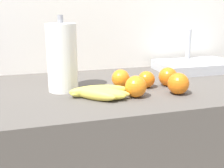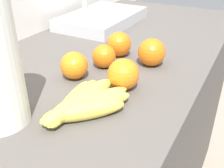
% 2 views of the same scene
% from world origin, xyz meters
% --- Properties ---
extents(wall_back, '(2.21, 0.06, 1.30)m').
position_xyz_m(wall_back, '(0.00, 0.35, 0.65)').
color(wall_back, silver).
rests_on(wall_back, ground).
extents(banana_bunch, '(0.22, 0.15, 0.04)m').
position_xyz_m(banana_bunch, '(-0.17, -0.12, 0.91)').
color(banana_bunch, '#DFC84C').
rests_on(banana_bunch, counter).
extents(orange_front, '(0.07, 0.07, 0.07)m').
position_xyz_m(orange_front, '(0.05, -0.05, 0.93)').
color(orange_front, orange).
rests_on(orange_front, counter).
extents(orange_back_left, '(0.08, 0.08, 0.08)m').
position_xyz_m(orange_back_left, '(0.12, -0.16, 0.93)').
color(orange_back_left, orange).
rests_on(orange_back_left, counter).
extents(orange_back_right, '(0.07, 0.07, 0.07)m').
position_xyz_m(orange_back_right, '(-0.05, -0.02, 0.93)').
color(orange_back_right, orange).
rests_on(orange_back_right, counter).
extents(orange_center, '(0.08, 0.08, 0.08)m').
position_xyz_m(orange_center, '(-0.04, -0.16, 0.93)').
color(orange_center, orange).
rests_on(orange_center, counter).
extents(orange_right, '(0.08, 0.08, 0.08)m').
position_xyz_m(orange_right, '(0.14, -0.05, 0.93)').
color(orange_right, orange).
rests_on(orange_right, counter).
extents(sink_basin, '(0.39, 0.25, 0.20)m').
position_xyz_m(sink_basin, '(0.41, 0.17, 0.92)').
color(sink_basin, '#B7BABF').
rests_on(sink_basin, counter).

